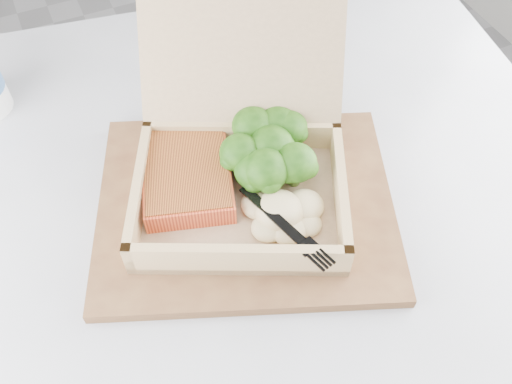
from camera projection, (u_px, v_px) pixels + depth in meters
name	position (u px, v px, depth m)	size (l,w,h in m)	color
cafe_table	(257.00, 292.00, 0.81)	(0.96, 0.96, 0.75)	black
serving_tray	(246.00, 205.00, 0.65)	(0.33, 0.27, 0.01)	brown
takeout_container	(241.00, 146.00, 0.64)	(0.33, 0.35, 0.19)	tan
salmon_fillet	(187.00, 175.00, 0.64)	(0.10, 0.13, 0.03)	orange
broccoli_pile	(271.00, 153.00, 0.65)	(0.13, 0.13, 0.05)	#3B771A
mashed_potatoes	(279.00, 210.00, 0.61)	(0.09, 0.08, 0.03)	#D4BC89
plastic_fork	(261.00, 202.00, 0.60)	(0.05, 0.14, 0.02)	black
receipt	(227.00, 102.00, 0.77)	(0.07, 0.14, 0.00)	white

